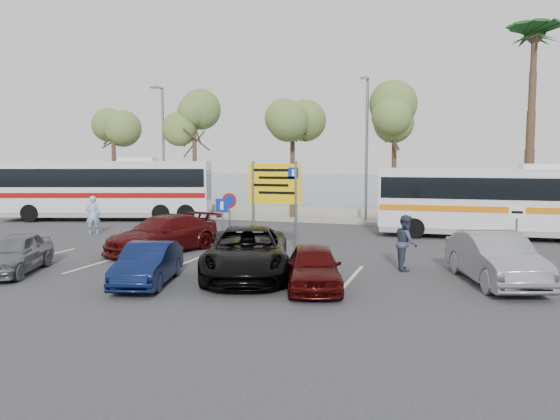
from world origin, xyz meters
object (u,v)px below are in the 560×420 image
(pedestrian_near, at_px, (93,215))
(pedestrian_far, at_px, (406,242))
(car_red, at_px, (314,267))
(street_lamp_left, at_px, (163,144))
(street_lamp_right, at_px, (366,142))
(direction_sign, at_px, (274,191))
(car_blue, at_px, (148,264))
(car_silver_b, at_px, (495,258))
(coach_bus_left, at_px, (108,191))
(car_silver_a, at_px, (13,253))
(car_maroon, at_px, (163,234))
(suv_black, at_px, (247,252))
(coach_bus_right, at_px, (502,204))

(pedestrian_near, relative_size, pedestrian_far, 1.02)
(car_red, bearing_deg, street_lamp_left, 114.55)
(street_lamp_right, distance_m, direction_sign, 10.73)
(car_blue, xyz_separation_m, car_red, (4.80, 1.00, 0.02))
(direction_sign, bearing_deg, car_silver_b, -22.94)
(street_lamp_left, distance_m, direction_sign, 15.24)
(coach_bus_left, distance_m, pedestrian_near, 6.32)
(coach_bus_left, bearing_deg, direction_sign, -29.32)
(street_lamp_left, relative_size, coach_bus_left, 0.65)
(direction_sign, xyz_separation_m, coach_bus_left, (-13.00, 7.30, -0.68))
(street_lamp_left, xyz_separation_m, coach_bus_left, (-2.00, -3.02, -2.85))
(direction_sign, bearing_deg, street_lamp_right, 79.06)
(pedestrian_near, xyz_separation_m, pedestrian_far, (15.38, -4.00, -0.02))
(car_silver_a, bearing_deg, car_maroon, 41.61)
(car_silver_a, xyz_separation_m, suv_black, (7.39, 1.90, 0.12))
(car_red, bearing_deg, car_blue, 174.98)
(direction_sign, height_order, pedestrian_near, direction_sign)
(car_silver_a, distance_m, car_maroon, 5.63)
(car_silver_a, bearing_deg, car_blue, -20.97)
(car_blue, bearing_deg, car_silver_b, 3.15)
(direction_sign, relative_size, coach_bus_right, 0.32)
(street_lamp_left, distance_m, coach_bus_right, 20.52)
(car_silver_a, bearing_deg, pedestrian_near, 90.35)
(car_red, bearing_deg, car_silver_a, 169.02)
(street_lamp_right, bearing_deg, coach_bus_left, -168.62)
(coach_bus_left, distance_m, car_silver_a, 15.40)
(direction_sign, xyz_separation_m, car_red, (3.11, -5.69, -1.80))
(car_maroon, height_order, car_silver_b, car_silver_b)
(coach_bus_left, xyz_separation_m, car_red, (16.11, -13.00, -1.12))
(coach_bus_left, bearing_deg, car_blue, -51.06)
(direction_sign, relative_size, suv_black, 0.65)
(car_red, bearing_deg, pedestrian_near, 133.41)
(street_lamp_right, height_order, suv_black, street_lamp_right)
(suv_black, xyz_separation_m, car_silver_b, (7.37, 1.38, -0.01))
(suv_black, bearing_deg, street_lamp_right, 66.53)
(pedestrian_near, bearing_deg, suv_black, 110.02)
(street_lamp_left, height_order, car_silver_b, street_lamp_left)
(pedestrian_far, bearing_deg, pedestrian_near, 63.41)
(direction_sign, bearing_deg, car_red, -61.37)
(coach_bus_left, distance_m, suv_black, 18.32)
(pedestrian_far, bearing_deg, street_lamp_left, 40.60)
(street_lamp_left, relative_size, direction_sign, 2.23)
(car_maroon, bearing_deg, car_red, -10.63)
(car_silver_a, xyz_separation_m, pedestrian_far, (12.06, 4.50, 0.27))
(car_blue, bearing_deg, car_red, -3.56)
(street_lamp_left, bearing_deg, coach_bus_right, -10.89)
(coach_bus_right, xyz_separation_m, pedestrian_far, (-3.55, -8.68, -0.68))
(coach_bus_left, distance_m, car_blue, 18.03)
(car_red, xyz_separation_m, suv_black, (-2.40, 0.89, 0.14))
(coach_bus_right, bearing_deg, pedestrian_near, -166.10)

